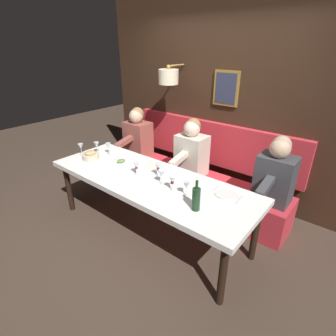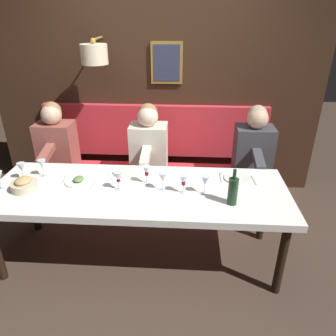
{
  "view_description": "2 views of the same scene",
  "coord_description": "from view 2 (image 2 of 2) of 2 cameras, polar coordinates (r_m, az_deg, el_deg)",
  "views": [
    {
      "loc": [
        -1.9,
        -1.84,
        2.11
      ],
      "look_at": [
        0.05,
        -0.25,
        0.92
      ],
      "focal_mm": 28.01,
      "sensor_mm": 36.0,
      "label": 1
    },
    {
      "loc": [
        -2.33,
        -0.4,
        2.1
      ],
      "look_at": [
        0.05,
        -0.25,
        0.92
      ],
      "focal_mm": 33.95,
      "sensor_mm": 36.0,
      "label": 2
    }
  ],
  "objects": [
    {
      "name": "ground_plane",
      "position": [
        3.16,
        -4.7,
        -15.41
      ],
      "size": [
        12.0,
        12.0,
        0.0
      ],
      "primitive_type": "plane",
      "color": "#423328"
    },
    {
      "name": "dining_table",
      "position": [
        2.76,
        -5.21,
        -4.84
      ],
      "size": [
        0.9,
        2.54,
        0.74
      ],
      "color": "white",
      "rests_on": "ground_plane"
    },
    {
      "name": "banquette_bench",
      "position": [
        3.75,
        -2.95,
        -3.74
      ],
      "size": [
        0.52,
        2.74,
        0.45
      ],
      "primitive_type": "cube",
      "color": "red",
      "rests_on": "ground_plane"
    },
    {
      "name": "back_wall_panel",
      "position": [
        3.88,
        -2.48,
        15.4
      ],
      "size": [
        0.59,
        3.94,
        2.9
      ],
      "color": "#382316",
      "rests_on": "ground_plane"
    },
    {
      "name": "diner_nearest",
      "position": [
        3.53,
        15.17,
        4.05
      ],
      "size": [
        0.6,
        0.4,
        0.79
      ],
      "color": "#3D3D42",
      "rests_on": "banquette_bench"
    },
    {
      "name": "diner_near",
      "position": [
        3.48,
        -3.49,
        4.64
      ],
      "size": [
        0.6,
        0.4,
        0.79
      ],
      "color": "beige",
      "rests_on": "banquette_bench"
    },
    {
      "name": "diner_middle",
      "position": [
        3.75,
        -19.49,
        4.76
      ],
      "size": [
        0.6,
        0.4,
        0.79
      ],
      "color": "#934C42",
      "rests_on": "banquette_bench"
    },
    {
      "name": "place_setting_0",
      "position": [
        3.0,
        -7.54,
        -0.69
      ],
      "size": [
        0.24,
        0.32,
        0.01
      ],
      "color": "silver",
      "rests_on": "dining_table"
    },
    {
      "name": "place_setting_1",
      "position": [
        2.93,
        12.34,
        -1.8
      ],
      "size": [
        0.24,
        0.31,
        0.01
      ],
      "color": "silver",
      "rests_on": "dining_table"
    },
    {
      "name": "place_setting_2",
      "position": [
        2.91,
        -15.7,
        -2.22
      ],
      "size": [
        0.24,
        0.32,
        0.05
      ],
      "color": "white",
      "rests_on": "dining_table"
    },
    {
      "name": "wine_glass_0",
      "position": [
        2.75,
        -3.86,
        -0.6
      ],
      "size": [
        0.07,
        0.07,
        0.16
      ],
      "color": "silver",
      "rests_on": "dining_table"
    },
    {
      "name": "wine_glass_1",
      "position": [
        2.68,
        -8.93,
        -1.66
      ],
      "size": [
        0.07,
        0.07,
        0.16
      ],
      "color": "silver",
      "rests_on": "dining_table"
    },
    {
      "name": "wine_glass_2",
      "position": [
        2.6,
        6.68,
        -2.36
      ],
      "size": [
        0.07,
        0.07,
        0.16
      ],
      "color": "silver",
      "rests_on": "dining_table"
    },
    {
      "name": "wine_glass_3",
      "position": [
        3.08,
        -21.65,
        0.56
      ],
      "size": [
        0.07,
        0.07,
        0.16
      ],
      "color": "silver",
      "rests_on": "dining_table"
    },
    {
      "name": "wine_glass_4",
      "position": [
        3.09,
        -24.81,
        0.01
      ],
      "size": [
        0.07,
        0.07,
        0.16
      ],
      "color": "silver",
      "rests_on": "dining_table"
    },
    {
      "name": "wine_glass_6",
      "position": [
        2.6,
        2.81,
        -2.29
      ],
      "size": [
        0.07,
        0.07,
        0.16
      ],
      "color": "silver",
      "rests_on": "dining_table"
    },
    {
      "name": "wine_glass_7",
      "position": [
        2.64,
        -0.96,
        -1.78
      ],
      "size": [
        0.07,
        0.07,
        0.16
      ],
      "color": "silver",
      "rests_on": "dining_table"
    },
    {
      "name": "wine_bottle",
      "position": [
        2.5,
        11.57,
        -4.02
      ],
      "size": [
        0.08,
        0.08,
        0.3
      ],
      "color": "#19381E",
      "rests_on": "dining_table"
    },
    {
      "name": "bread_bowl",
      "position": [
        2.94,
        -24.45,
        -2.73
      ],
      "size": [
        0.22,
        0.22,
        0.12
      ],
      "color": "beige",
      "rests_on": "dining_table"
    }
  ]
}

